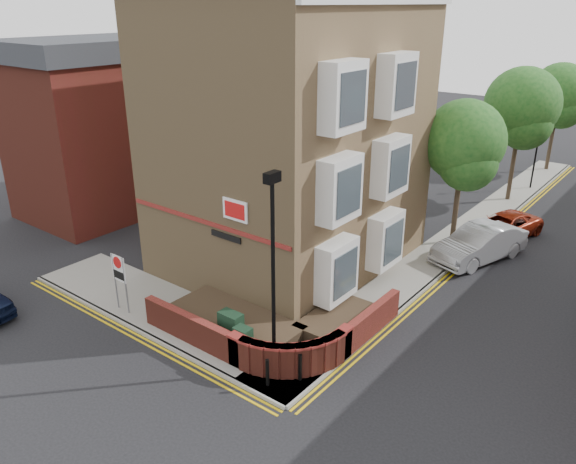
{
  "coord_description": "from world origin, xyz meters",
  "views": [
    {
      "loc": [
        10.88,
        -9.99,
        10.64
      ],
      "look_at": [
        -0.04,
        4.0,
        3.35
      ],
      "focal_mm": 35.0,
      "sensor_mm": 36.0,
      "label": 1
    }
  ],
  "objects_px": {
    "lamppost": "(273,274)",
    "zone_sign": "(119,273)",
    "silver_car_near": "(479,244)",
    "utility_cabinet_large": "(231,329)"
  },
  "relations": [
    {
      "from": "utility_cabinet_large",
      "to": "zone_sign",
      "type": "distance_m",
      "value": 4.86
    },
    {
      "from": "utility_cabinet_large",
      "to": "silver_car_near",
      "type": "height_order",
      "value": "silver_car_near"
    },
    {
      "from": "lamppost",
      "to": "zone_sign",
      "type": "relative_size",
      "value": 2.86
    },
    {
      "from": "silver_car_near",
      "to": "lamppost",
      "type": "bearing_deg",
      "value": -81.98
    },
    {
      "from": "lamppost",
      "to": "zone_sign",
      "type": "bearing_deg",
      "value": -173.93
    },
    {
      "from": "utility_cabinet_large",
      "to": "lamppost",
      "type": "bearing_deg",
      "value": -3.01
    },
    {
      "from": "utility_cabinet_large",
      "to": "zone_sign",
      "type": "height_order",
      "value": "zone_sign"
    },
    {
      "from": "zone_sign",
      "to": "silver_car_near",
      "type": "height_order",
      "value": "zone_sign"
    },
    {
      "from": "utility_cabinet_large",
      "to": "zone_sign",
      "type": "xyz_separation_m",
      "value": [
        -4.7,
        -0.8,
        0.92
      ]
    },
    {
      "from": "zone_sign",
      "to": "silver_car_near",
      "type": "xyz_separation_m",
      "value": [
        8.6,
        12.56,
        -0.86
      ]
    }
  ]
}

